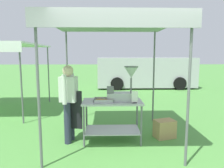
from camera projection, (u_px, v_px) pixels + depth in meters
ground_plane at (116, 96)px, 9.36m from camera, size 70.00×70.00×0.00m
stall_canopy at (112, 26)px, 4.28m from camera, size 2.55×2.65×2.49m
donut_cart at (112, 112)px, 4.42m from camera, size 1.24×0.68×0.87m
donut_tray at (104, 101)px, 4.29m from camera, size 0.41×0.31×0.07m
donut_fryer at (124, 87)px, 4.34m from camera, size 0.64×0.29×0.72m
menu_sign at (135, 98)px, 4.17m from camera, size 0.13×0.05×0.24m
vendor at (69, 100)px, 4.34m from camera, size 0.46×0.54×1.61m
supply_crate at (165, 129)px, 4.65m from camera, size 0.50×0.41×0.40m
van_silver at (146, 72)px, 11.96m from camera, size 5.37×2.11×1.69m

